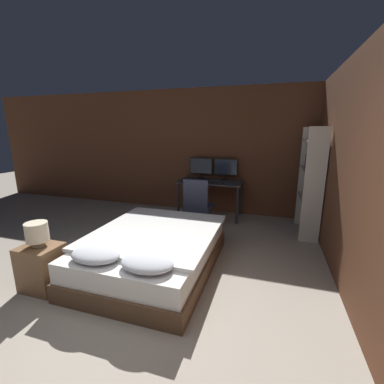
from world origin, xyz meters
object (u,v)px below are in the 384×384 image
(monitor_right, at_px, (226,168))
(office_chair, at_px, (198,209))
(monitor_left, at_px, (201,167))
(bed, at_px, (153,251))
(computer_mouse, at_px, (222,183))
(bedside_lamp, at_px, (37,232))
(keyboard, at_px, (208,183))
(desk, at_px, (210,185))
(bookshelf, at_px, (312,177))
(nightstand, at_px, (42,267))

(monitor_right, distance_m, office_chair, 1.27)
(monitor_left, relative_size, office_chair, 0.51)
(bed, height_order, computer_mouse, computer_mouse)
(bedside_lamp, relative_size, monitor_left, 0.56)
(bedside_lamp, xyz_separation_m, keyboard, (1.24, 2.89, 0.09))
(desk, bearing_deg, keyboard, -90.00)
(bed, height_order, monitor_right, monitor_right)
(office_chair, height_order, bookshelf, bookshelf)
(nightstand, bearing_deg, desk, 68.39)
(keyboard, relative_size, bookshelf, 0.22)
(keyboard, bearing_deg, monitor_left, 119.51)
(desk, relative_size, computer_mouse, 19.06)
(monitor_right, height_order, bookshelf, bookshelf)
(bed, distance_m, desk, 2.40)
(computer_mouse, bearing_deg, bedside_lamp, -117.96)
(keyboard, bearing_deg, bookshelf, -7.12)
(monitor_right, bearing_deg, monitor_left, 180.00)
(bed, bearing_deg, office_chair, 83.71)
(nightstand, bearing_deg, keyboard, 66.79)
(desk, bearing_deg, office_chair, -92.48)
(bedside_lamp, height_order, desk, bedside_lamp)
(monitor_right, height_order, computer_mouse, monitor_right)
(monitor_left, bearing_deg, nightstand, -105.99)
(monitor_right, height_order, office_chair, monitor_right)
(bedside_lamp, relative_size, office_chair, 0.29)
(monitor_right, distance_m, bookshelf, 1.75)
(nightstand, relative_size, monitor_right, 1.06)
(monitor_left, height_order, monitor_right, same)
(keyboard, relative_size, computer_mouse, 5.85)
(monitor_left, xyz_separation_m, office_chair, (0.24, -1.06, -0.64))
(nightstand, distance_m, keyboard, 3.19)
(monitor_left, relative_size, bookshelf, 0.27)
(office_chair, bearing_deg, keyboard, 86.48)
(nightstand, distance_m, monitor_right, 3.78)
(bed, height_order, monitor_left, monitor_left)
(monitor_left, distance_m, monitor_right, 0.55)
(bedside_lamp, bearing_deg, office_chair, 62.55)
(monitor_right, xyz_separation_m, office_chair, (-0.31, -1.06, -0.64))
(desk, distance_m, office_chair, 0.86)
(monitor_left, bearing_deg, bookshelf, -18.48)
(monitor_left, distance_m, keyboard, 0.61)
(monitor_right, relative_size, computer_mouse, 7.15)
(nightstand, distance_m, bookshelf, 4.17)
(nightstand, relative_size, keyboard, 1.29)
(bedside_lamp, xyz_separation_m, monitor_left, (0.97, 3.38, 0.33))
(computer_mouse, distance_m, bookshelf, 1.61)
(bed, bearing_deg, bookshelf, 42.16)
(bedside_lamp, xyz_separation_m, desk, (1.24, 3.13, -0.02))
(desk, distance_m, keyboard, 0.26)
(nightstand, height_order, desk, desk)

